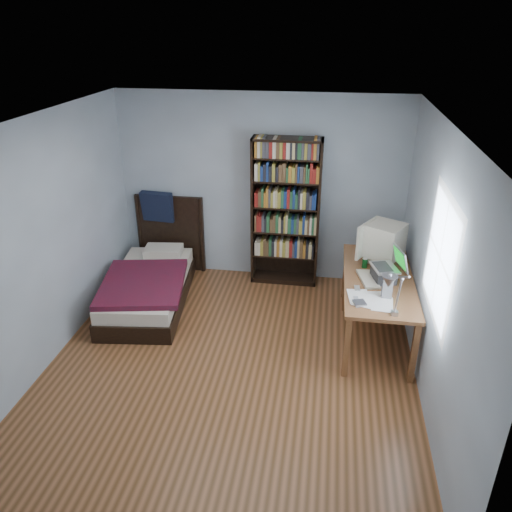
% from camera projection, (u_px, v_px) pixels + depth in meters
% --- Properties ---
extents(room, '(4.20, 4.24, 2.50)m').
position_uv_depth(room, '(232.00, 257.00, 4.74)').
color(room, brown).
rests_on(room, ground).
extents(desk, '(0.75, 1.71, 0.73)m').
position_uv_depth(desk, '(373.00, 282.00, 6.03)').
color(desk, brown).
rests_on(desk, floor).
extents(crt_monitor, '(0.58, 0.53, 0.49)m').
position_uv_depth(crt_monitor, '(382.00, 240.00, 5.70)').
color(crt_monitor, '#BEB69D').
rests_on(crt_monitor, desk).
extents(laptop, '(0.40, 0.38, 0.40)m').
position_uv_depth(laptop, '(386.00, 272.00, 5.36)').
color(laptop, '#2D2D30').
rests_on(laptop, desk).
extents(desk_lamp, '(0.26, 0.57, 0.67)m').
position_uv_depth(desk_lamp, '(391.00, 285.00, 4.21)').
color(desk_lamp, '#99999E').
rests_on(desk_lamp, desk).
extents(keyboard, '(0.25, 0.44, 0.04)m').
position_uv_depth(keyboard, '(368.00, 279.00, 5.41)').
color(keyboard, '#BAB49B').
rests_on(keyboard, desk).
extents(speaker, '(0.11, 0.11, 0.20)m').
position_uv_depth(speaker, '(388.00, 288.00, 5.05)').
color(speaker, gray).
rests_on(speaker, desk).
extents(soda_can, '(0.06, 0.06, 0.11)m').
position_uv_depth(soda_can, '(365.00, 263.00, 5.67)').
color(soda_can, '#07360C').
rests_on(soda_can, desk).
extents(mouse, '(0.06, 0.11, 0.04)m').
position_uv_depth(mouse, '(374.00, 264.00, 5.72)').
color(mouse, silver).
rests_on(mouse, desk).
extents(phone_silver, '(0.06, 0.11, 0.02)m').
position_uv_depth(phone_silver, '(357.00, 288.00, 5.23)').
color(phone_silver, silver).
rests_on(phone_silver, desk).
extents(phone_grey, '(0.05, 0.09, 0.02)m').
position_uv_depth(phone_grey, '(356.00, 299.00, 5.03)').
color(phone_grey, gray).
rests_on(phone_grey, desk).
extents(external_drive, '(0.14, 0.14, 0.02)m').
position_uv_depth(external_drive, '(359.00, 303.00, 4.96)').
color(external_drive, gray).
rests_on(external_drive, desk).
extents(bookshelf, '(0.89, 0.30, 1.98)m').
position_uv_depth(bookshelf, '(286.00, 213.00, 6.54)').
color(bookshelf, black).
rests_on(bookshelf, floor).
extents(bed, '(1.17, 2.03, 1.16)m').
position_uv_depth(bed, '(151.00, 281.00, 6.37)').
color(bed, black).
rests_on(bed, floor).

